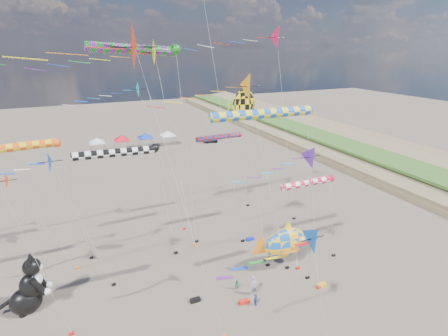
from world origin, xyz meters
name	(u,v)px	position (x,y,z in m)	size (l,w,h in m)	color
delta_kite_1	(309,244)	(1.20, -0.18, 10.14)	(7.85, 1.89, 11.42)	#0C50BA
delta_kite_3	(271,39)	(9.55, 18.66, 21.85)	(13.80, 2.67, 23.45)	#DA174A
delta_kite_4	(129,94)	(-4.81, 21.92, 16.64)	(10.84, 1.83, 17.95)	#18ABC1
delta_kite_5	(301,163)	(5.10, 6.33, 12.66)	(8.61, 1.99, 13.98)	#541EA4
delta_kite_6	(124,51)	(-7.72, 4.63, 20.95)	(15.70, 2.76, 22.60)	red
delta_kite_7	(0,183)	(-16.83, 18.75, 10.07)	(9.76, 1.57, 11.30)	#FF2B08
delta_kite_8	(145,55)	(-3.82, 18.04, 20.41)	(12.78, 2.57, 21.98)	#C5E305
delta_kite_9	(47,169)	(-12.83, 14.56, 12.10)	(9.71, 2.08, 13.45)	#1038C5
delta_kite_10	(245,91)	(2.12, 10.12, 17.86)	(12.48, 2.44, 19.35)	orange
windsock_0	(267,114)	(2.94, 7.96, 16.32)	(10.03, 0.79, 16.79)	blue
windsock_1	(19,147)	(-15.10, 20.03, 12.70)	(8.64, 0.78, 13.15)	#FF5015
windsock_2	(138,50)	(-4.28, 18.56, 20.82)	(9.61, 0.92, 21.35)	#177F1E
windsock_3	(120,153)	(-6.91, 17.30, 11.95)	(9.09, 0.82, 12.41)	black
windsock_4	(221,137)	(6.45, 24.58, 10.32)	(7.53, 0.68, 10.73)	red
windsock_5	(310,183)	(9.11, 9.91, 9.04)	(7.27, 0.69, 9.45)	red
angelfish_kite	(242,106)	(3.54, 13.29, 16.12)	(3.74, 3.02, 17.57)	yellow
cat_inflatable	(26,284)	(-15.78, 14.16, 2.60)	(3.85, 1.92, 5.19)	black
fish_inflatable	(285,243)	(7.15, 10.59, 2.74)	(6.24, 2.25, 5.12)	blue
person_adult	(254,286)	(2.33, 8.07, 0.94)	(0.68, 0.45, 1.87)	#91949F
child_green	(237,285)	(1.30, 9.31, 0.50)	(0.49, 0.38, 1.01)	#217D46
child_blue	(256,300)	(1.81, 6.78, 0.57)	(0.67, 0.28, 1.14)	#2650A8
kite_bag_0	(195,300)	(-2.77, 9.37, 0.15)	(0.90, 0.44, 0.30)	black
kite_bag_1	(250,239)	(6.46, 16.40, 0.15)	(0.90, 0.44, 0.30)	#1424C9
kite_bag_2	(322,285)	(8.67, 6.45, 0.15)	(0.90, 0.44, 0.30)	#FDA115
kite_bag_3	(244,302)	(1.02, 7.41, 0.15)	(0.90, 0.44, 0.30)	red
tent_row	(133,135)	(1.50, 60.00, 3.15)	(19.20, 4.20, 3.80)	silver
parked_car	(210,140)	(18.45, 58.00, 0.58)	(1.38, 3.42, 1.17)	#26262D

